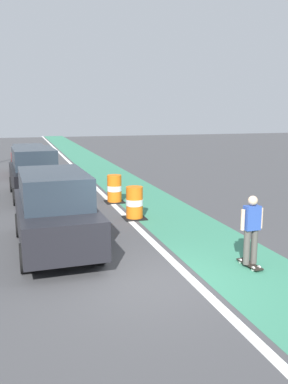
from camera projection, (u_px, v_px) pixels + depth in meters
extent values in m
plane|color=#424244|center=(148.00, 280.00, 8.94)|extent=(100.00, 100.00, 0.00)
cube|color=#387F60|center=(122.00, 183.00, 20.89)|extent=(2.50, 80.00, 0.01)
cube|color=silver|center=(92.00, 184.00, 20.46)|extent=(0.20, 80.00, 0.01)
cube|color=black|center=(250.00, 264.00, 9.69)|extent=(0.26, 0.81, 0.02)
cylinder|color=silver|center=(259.00, 268.00, 9.48)|extent=(0.05, 0.11, 0.11)
cylinder|color=silver|center=(253.00, 269.00, 9.43)|extent=(0.05, 0.11, 0.11)
cylinder|color=silver|center=(246.00, 260.00, 9.96)|extent=(0.05, 0.11, 0.11)
cylinder|color=silver|center=(240.00, 261.00, 9.91)|extent=(0.05, 0.11, 0.11)
cylinder|color=#514C47|center=(254.00, 246.00, 9.64)|extent=(0.15, 0.15, 0.82)
cylinder|color=#514C47|center=(247.00, 247.00, 9.58)|extent=(0.15, 0.15, 0.82)
cube|color=#2D4CA5|center=(252.00, 218.00, 9.48)|extent=(0.37, 0.24, 0.56)
cylinder|color=beige|center=(261.00, 218.00, 9.56)|extent=(0.09, 0.09, 0.48)
cylinder|color=beige|center=(243.00, 220.00, 9.40)|extent=(0.09, 0.09, 0.48)
sphere|color=beige|center=(253.00, 201.00, 9.40)|extent=(0.22, 0.22, 0.22)
cube|color=black|center=(55.00, 220.00, 10.81)|extent=(1.97, 4.65, 0.90)
cube|color=#232D38|center=(54.00, 188.00, 10.64)|extent=(1.70, 2.90, 0.80)
cylinder|color=black|center=(21.00, 225.00, 11.97)|extent=(0.30, 0.69, 0.68)
cylinder|color=black|center=(78.00, 220.00, 12.48)|extent=(0.30, 0.69, 0.68)
cylinder|color=black|center=(26.00, 258.00, 9.31)|extent=(0.30, 0.69, 0.68)
cylinder|color=black|center=(98.00, 250.00, 9.83)|extent=(0.30, 0.69, 0.68)
cube|color=black|center=(35.00, 178.00, 17.41)|extent=(2.07, 4.69, 0.90)
cube|color=#232D38|center=(34.00, 158.00, 17.24)|extent=(1.76, 2.93, 0.80)
cylinder|color=black|center=(13.00, 184.00, 18.54)|extent=(0.31, 0.69, 0.68)
cylinder|color=black|center=(50.00, 182.00, 19.08)|extent=(0.31, 0.69, 0.68)
cylinder|color=black|center=(17.00, 197.00, 15.91)|extent=(0.31, 0.69, 0.68)
cylinder|color=black|center=(60.00, 194.00, 16.45)|extent=(0.31, 0.69, 0.68)
cube|color=maroon|center=(29.00, 162.00, 23.62)|extent=(1.95, 4.15, 0.72)
cube|color=#232D38|center=(28.00, 150.00, 23.25)|extent=(1.66, 1.76, 0.64)
cylinder|color=black|center=(13.00, 166.00, 24.62)|extent=(0.30, 0.69, 0.68)
cylinder|color=black|center=(42.00, 165.00, 25.13)|extent=(0.30, 0.69, 0.68)
cylinder|color=black|center=(15.00, 172.00, 22.25)|extent=(0.30, 0.69, 0.68)
cylinder|color=black|center=(46.00, 171.00, 22.76)|extent=(0.30, 0.69, 0.68)
cylinder|color=orange|center=(135.00, 211.00, 13.96)|extent=(0.56, 0.56, 0.42)
cylinder|color=white|center=(134.00, 202.00, 13.90)|extent=(0.57, 0.57, 0.21)
cylinder|color=orange|center=(134.00, 193.00, 13.84)|extent=(0.56, 0.56, 0.42)
cube|color=black|center=(135.00, 218.00, 14.00)|extent=(0.73, 0.73, 0.04)
cylinder|color=orange|center=(115.00, 196.00, 16.44)|extent=(0.56, 0.56, 0.42)
cylinder|color=white|center=(114.00, 188.00, 16.38)|extent=(0.57, 0.57, 0.21)
cylinder|color=orange|center=(114.00, 180.00, 16.32)|extent=(0.56, 0.56, 0.42)
cube|color=black|center=(115.00, 202.00, 16.49)|extent=(0.73, 0.73, 0.04)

